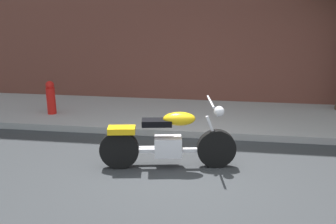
{
  "coord_description": "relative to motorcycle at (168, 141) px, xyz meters",
  "views": [
    {
      "loc": [
        0.51,
        -5.56,
        2.68
      ],
      "look_at": [
        -0.31,
        0.21,
        0.96
      ],
      "focal_mm": 40.85,
      "sensor_mm": 36.0,
      "label": 1
    }
  ],
  "objects": [
    {
      "name": "sidewalk",
      "position": [
        0.32,
        2.68,
        -0.39
      ],
      "size": [
        20.23,
        2.51,
        0.14
      ],
      "primitive_type": "cube",
      "color": "#A1A1A1",
      "rests_on": "ground"
    },
    {
      "name": "ground_plane",
      "position": [
        0.32,
        -0.21,
        -0.46
      ],
      "size": [
        60.0,
        60.0,
        0.0
      ],
      "primitive_type": "plane",
      "color": "#303335"
    },
    {
      "name": "motorcycle",
      "position": [
        0.0,
        0.0,
        0.0
      ],
      "size": [
        2.22,
        0.74,
        1.14
      ],
      "color": "black",
      "rests_on": "ground"
    },
    {
      "name": "fire_hydrant",
      "position": [
        -3.02,
        2.22,
        -0.0
      ],
      "size": [
        0.2,
        0.2,
        0.91
      ],
      "color": "red",
      "rests_on": "ground"
    }
  ]
}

